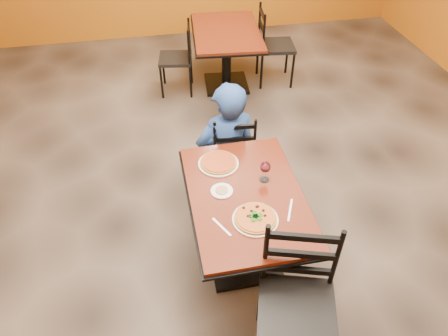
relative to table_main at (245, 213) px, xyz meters
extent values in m
cube|color=black|center=(0.00, 0.50, -0.56)|extent=(7.00, 8.00, 0.01)
cube|color=#611D0F|center=(0.00, 0.00, 0.18)|extent=(0.80, 1.20, 0.03)
cube|color=black|center=(0.00, 0.00, 0.15)|extent=(0.83, 1.23, 0.02)
cylinder|color=black|center=(0.00, 0.00, -0.19)|extent=(0.12, 0.12, 0.66)
cube|color=black|center=(0.00, 0.00, -0.54)|extent=(0.55, 0.55, 0.04)
cube|color=#611D0F|center=(0.42, 2.77, 0.18)|extent=(0.89, 1.25, 0.03)
cube|color=black|center=(0.42, 2.77, 0.15)|extent=(0.93, 1.29, 0.02)
cylinder|color=black|center=(0.42, 2.77, -0.19)|extent=(0.12, 0.12, 0.66)
cube|color=black|center=(0.42, 2.77, -0.54)|extent=(0.59, 0.59, 0.04)
imported|color=navy|center=(0.04, 0.88, 0.01)|extent=(0.63, 0.47, 1.14)
cylinder|color=white|center=(0.00, -0.24, 0.20)|extent=(0.31, 0.31, 0.01)
cylinder|color=#95350A|center=(0.00, -0.24, 0.21)|extent=(0.28, 0.28, 0.02)
cylinder|color=white|center=(-0.13, 0.36, 0.20)|extent=(0.31, 0.31, 0.01)
cylinder|color=#B35F22|center=(-0.13, 0.36, 0.21)|extent=(0.28, 0.28, 0.02)
cylinder|color=white|center=(-0.16, 0.07, 0.20)|extent=(0.16, 0.16, 0.01)
cylinder|color=#A58550|center=(-0.16, 0.07, 0.21)|extent=(0.09, 0.09, 0.01)
cube|color=silver|center=(-0.23, -0.26, 0.20)|extent=(0.10, 0.18, 0.00)
cube|color=silver|center=(0.26, -0.20, 0.20)|extent=(0.10, 0.20, 0.00)
camera|label=1|loc=(-0.56, -2.03, 2.31)|focal=33.72mm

